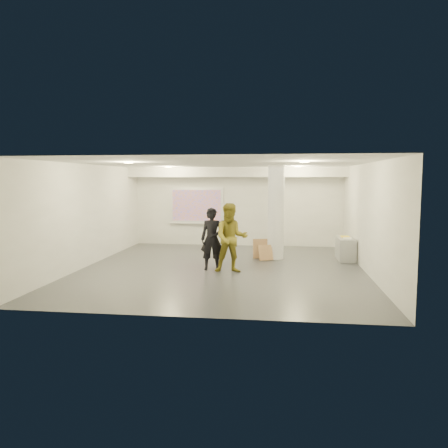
# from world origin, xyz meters

# --- Properties ---
(floor) EXTENTS (8.00, 9.00, 0.01)m
(floor) POSITION_xyz_m (0.00, 0.00, 0.00)
(floor) COLOR #3A3C42
(floor) RESTS_ON ground
(ceiling) EXTENTS (8.00, 9.00, 0.01)m
(ceiling) POSITION_xyz_m (0.00, 0.00, 3.00)
(ceiling) COLOR silver
(ceiling) RESTS_ON floor
(wall_back) EXTENTS (8.00, 0.01, 3.00)m
(wall_back) POSITION_xyz_m (0.00, 4.50, 1.50)
(wall_back) COLOR silver
(wall_back) RESTS_ON floor
(wall_front) EXTENTS (8.00, 0.01, 3.00)m
(wall_front) POSITION_xyz_m (0.00, -4.50, 1.50)
(wall_front) COLOR silver
(wall_front) RESTS_ON floor
(wall_left) EXTENTS (0.01, 9.00, 3.00)m
(wall_left) POSITION_xyz_m (-4.00, 0.00, 1.50)
(wall_left) COLOR silver
(wall_left) RESTS_ON floor
(wall_right) EXTENTS (0.01, 9.00, 3.00)m
(wall_right) POSITION_xyz_m (4.00, 0.00, 1.50)
(wall_right) COLOR silver
(wall_right) RESTS_ON floor
(soffit_band) EXTENTS (8.00, 1.10, 0.36)m
(soffit_band) POSITION_xyz_m (0.00, 3.95, 2.82)
(soffit_band) COLOR silver
(soffit_band) RESTS_ON ceiling
(downlight_nw) EXTENTS (0.22, 0.22, 0.02)m
(downlight_nw) POSITION_xyz_m (-2.20, 2.50, 2.98)
(downlight_nw) COLOR #E7CD8B
(downlight_nw) RESTS_ON ceiling
(downlight_ne) EXTENTS (0.22, 0.22, 0.02)m
(downlight_ne) POSITION_xyz_m (2.20, 2.50, 2.98)
(downlight_ne) COLOR #E7CD8B
(downlight_ne) RESTS_ON ceiling
(downlight_sw) EXTENTS (0.22, 0.22, 0.02)m
(downlight_sw) POSITION_xyz_m (-2.20, -1.50, 2.98)
(downlight_sw) COLOR #E7CD8B
(downlight_sw) RESTS_ON ceiling
(downlight_se) EXTENTS (0.22, 0.22, 0.02)m
(downlight_se) POSITION_xyz_m (2.20, -1.50, 2.98)
(downlight_se) COLOR #E7CD8B
(downlight_se) RESTS_ON ceiling
(column) EXTENTS (0.52, 0.52, 3.00)m
(column) POSITION_xyz_m (1.50, 1.80, 1.50)
(column) COLOR white
(column) RESTS_ON floor
(projection_screen) EXTENTS (2.10, 0.13, 1.42)m
(projection_screen) POSITION_xyz_m (-1.60, 4.45, 1.53)
(projection_screen) COLOR silver
(projection_screen) RESTS_ON wall_back
(credenza) EXTENTS (0.51, 1.21, 0.71)m
(credenza) POSITION_xyz_m (3.72, 1.88, 0.35)
(credenza) COLOR gray
(credenza) RESTS_ON floor
(papers_stack) EXTENTS (0.31, 0.37, 0.02)m
(papers_stack) POSITION_xyz_m (3.75, 1.72, 0.72)
(papers_stack) COLOR white
(papers_stack) RESTS_ON credenza
(postit_pad) EXTENTS (0.26, 0.35, 0.03)m
(postit_pad) POSITION_xyz_m (3.72, 2.04, 0.72)
(postit_pad) COLOR yellow
(postit_pad) RESTS_ON credenza
(cardboard_back) EXTENTS (0.60, 0.23, 0.64)m
(cardboard_back) POSITION_xyz_m (1.06, 1.79, 0.32)
(cardboard_back) COLOR #A2754C
(cardboard_back) RESTS_ON floor
(cardboard_front) EXTENTS (0.50, 0.36, 0.48)m
(cardboard_front) POSITION_xyz_m (1.19, 1.46, 0.24)
(cardboard_front) COLOR #A2754C
(cardboard_front) RESTS_ON floor
(woman) EXTENTS (0.68, 0.48, 1.76)m
(woman) POSITION_xyz_m (-0.26, -0.21, 0.88)
(woman) COLOR black
(woman) RESTS_ON floor
(man) EXTENTS (1.04, 0.87, 1.91)m
(man) POSITION_xyz_m (0.31, -0.47, 0.95)
(man) COLOR olive
(man) RESTS_ON floor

